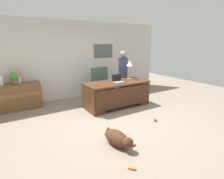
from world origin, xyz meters
The scene contains 15 objects.
ground_plane centered at (0.00, 0.00, 0.00)m, with size 12.00×12.00×0.00m, color gray.
back_wall centered at (0.01, 2.60, 1.35)m, with size 7.00×0.16×2.70m.
desk centered at (0.57, 0.87, 0.43)m, with size 1.99×0.90×0.79m.
credenza centered at (-2.17, 2.25, 0.39)m, with size 1.47×0.50×0.78m.
armchair centered at (0.54, 1.78, 0.49)m, with size 0.60×0.59×1.12m.
person_standing centered at (1.22, 1.48, 0.87)m, with size 0.32×0.32×1.69m.
dog_lying centered at (-0.67, -1.02, 0.16)m, with size 0.38×0.78×0.30m.
laptop centered at (0.59, 0.88, 0.84)m, with size 0.32×0.22×0.22m.
desk_lamp centered at (1.17, 1.03, 1.27)m, with size 0.22×0.22×0.61m.
vase_with_flowers centered at (-1.99, 2.25, 1.02)m, with size 0.17×0.17×0.38m.
vase_empty centered at (-2.45, 2.25, 0.92)m, with size 0.10×0.10×0.27m, color silver.
potted_plant centered at (-2.11, 2.25, 0.98)m, with size 0.24×0.24×0.36m.
dog_toy_ball centered at (0.78, -0.60, 0.04)m, with size 0.08×0.08×0.08m, color #D8338C.
dog_toy_bone centered at (-0.86, -1.71, 0.03)m, with size 0.15×0.05×0.05m, color orange.
dog_toy_plush centered at (-0.43, -1.20, 0.03)m, with size 0.14×0.05×0.05m, color #E53F33.
Camera 1 is at (-2.43, -3.62, 1.97)m, focal length 28.83 mm.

